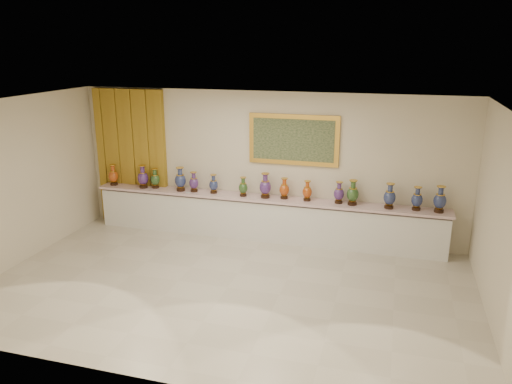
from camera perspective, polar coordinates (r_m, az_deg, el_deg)
ground at (r=8.44m, az=-3.26°, el=-10.84°), size 8.00×8.00×0.00m
room at (r=10.96m, az=-11.42°, el=4.20°), size 8.00×8.00×8.00m
counter at (r=10.26m, az=0.84°, el=-3.05°), size 7.28×0.48×0.90m
vase_0 at (r=11.36m, az=-15.99°, el=1.79°), size 0.28×0.28×0.46m
vase_1 at (r=10.97m, az=-12.80°, el=1.60°), size 0.24×0.24×0.50m
vase_2 at (r=10.91m, az=-11.46°, el=1.43°), size 0.21×0.21×0.43m
vase_3 at (r=10.60m, az=-8.64°, el=1.34°), size 0.27×0.27×0.51m
vase_4 at (r=10.51m, az=-7.11°, el=1.05°), size 0.21×0.21×0.42m
vase_5 at (r=10.36m, az=-4.87°, el=0.83°), size 0.19×0.19×0.40m
vase_6 at (r=10.13m, az=-1.47°, el=0.50°), size 0.23×0.23×0.40m
vase_7 at (r=10.00m, az=1.07°, el=0.60°), size 0.29×0.29×0.51m
vase_8 at (r=9.97m, az=3.25°, el=0.30°), size 0.20×0.20×0.43m
vase_9 at (r=9.88m, az=5.87°, el=0.03°), size 0.19×0.19×0.41m
vase_10 at (r=9.80m, az=9.46°, el=-0.18°), size 0.27×0.27×0.43m
vase_11 at (r=9.74m, az=11.00°, el=-0.20°), size 0.27×0.27×0.49m
vase_12 at (r=9.69m, az=15.02°, el=-0.58°), size 0.29×0.29×0.49m
vase_13 at (r=9.74m, az=17.92°, el=-0.84°), size 0.22×0.22×0.45m
vase_14 at (r=9.75m, az=20.27°, el=-0.92°), size 0.24×0.24×0.50m
label_card at (r=10.50m, az=-7.76°, el=-0.07°), size 0.10×0.06×0.00m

